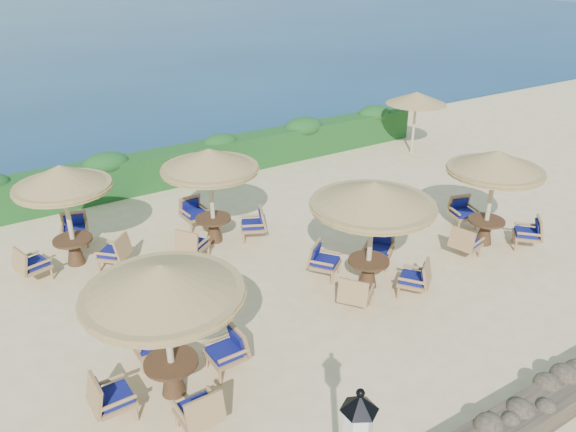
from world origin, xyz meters
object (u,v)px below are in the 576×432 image
Objects in this scene: cafe_set_0 at (165,309)px; cafe_set_2 at (493,181)px; cafe_set_1 at (372,216)px; cafe_set_4 at (211,178)px; extra_parasol at (417,98)px; cafe_set_3 at (65,199)px.

cafe_set_0 and cafe_set_2 have the same top height.
cafe_set_1 and cafe_set_4 have the same top height.
cafe_set_1 is (5.23, 0.89, 0.03)m from cafe_set_0.
cafe_set_0 is 5.30m from cafe_set_1.
cafe_set_3 is at bearing -172.36° from extra_parasol.
cafe_set_0 is 9.31m from cafe_set_2.
extra_parasol is at bearing 14.67° from cafe_set_4.
cafe_set_3 is at bearing 93.25° from cafe_set_0.
cafe_set_3 reaches higher than extra_parasol.
extra_parasol is 13.42m from cafe_set_3.
cafe_set_0 is at bearing -86.75° from cafe_set_3.
cafe_set_1 and cafe_set_3 have the same top height.
cafe_set_1 is (-7.74, -6.58, -0.33)m from extra_parasol.
cafe_set_1 is 7.34m from cafe_set_3.
cafe_set_2 is at bearing -119.17° from extra_parasol.
cafe_set_2 and cafe_set_4 have the same top height.
cafe_set_4 is (-6.11, 4.05, 0.02)m from cafe_set_2.
cafe_set_4 is (-9.80, -2.57, -0.32)m from extra_parasol.
cafe_set_4 is at bearing -165.33° from extra_parasol.
cafe_set_4 is at bearing 117.15° from cafe_set_1.
cafe_set_1 reaches higher than extra_parasol.
cafe_set_2 is at bearing -26.75° from cafe_set_3.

